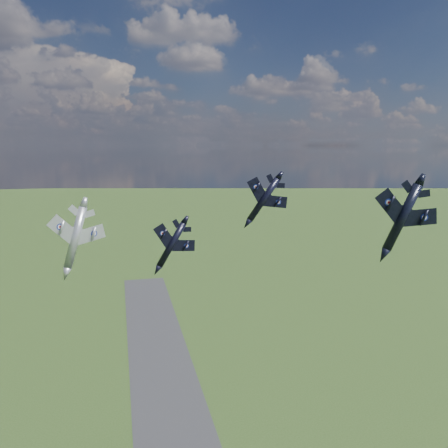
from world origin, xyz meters
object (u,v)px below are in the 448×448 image
object	(u,v)px
jet_right_navy	(402,217)
jet_left_silver	(75,237)
jet_lead_navy	(172,244)
jet_high_navy	(264,199)

from	to	relation	value
jet_right_navy	jet_left_silver	world-z (taller)	jet_right_navy
jet_right_navy	jet_lead_navy	bearing A→B (deg)	167.19
jet_high_navy	jet_left_silver	xyz separation A→B (m)	(-37.18, -4.68, -5.26)
jet_lead_navy	jet_high_navy	world-z (taller)	jet_high_navy
jet_right_navy	jet_high_navy	size ratio (longest dim) A/B	1.08
jet_right_navy	jet_left_silver	xyz separation A→B (m)	(-51.34, 21.54, -5.10)
jet_high_navy	jet_left_silver	world-z (taller)	jet_high_navy
jet_high_navy	jet_lead_navy	bearing A→B (deg)	-147.33
jet_lead_navy	jet_left_silver	world-z (taller)	jet_left_silver
jet_left_silver	jet_right_navy	bearing A→B (deg)	-42.99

